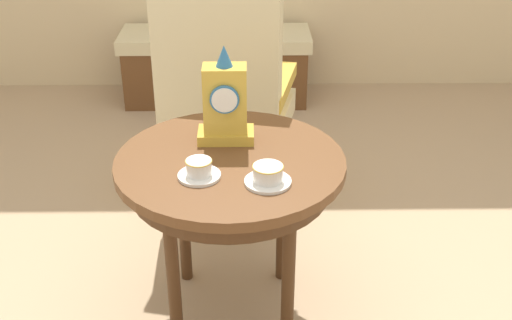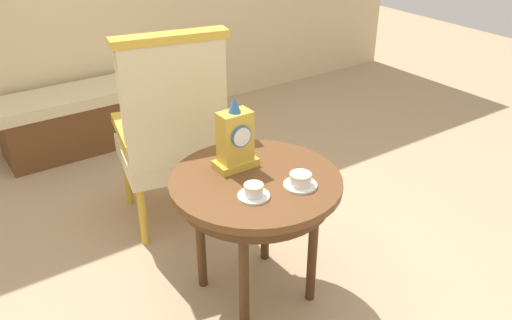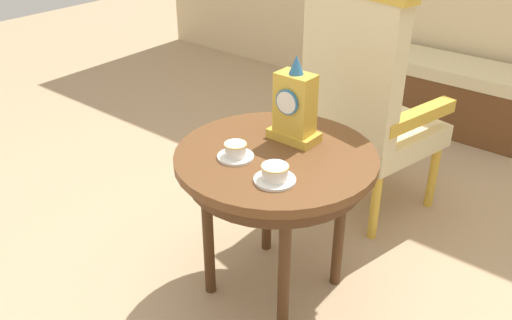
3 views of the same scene
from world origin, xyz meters
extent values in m
plane|color=tan|center=(0.00, 0.00, 0.00)|extent=(10.00, 10.00, 0.00)
cylinder|color=brown|center=(-0.07, -0.04, 0.62)|extent=(0.75, 0.75, 0.03)
cylinder|color=#482B16|center=(-0.07, -0.04, 0.57)|extent=(0.66, 0.66, 0.07)
cylinder|color=#482B16|center=(0.12, 0.15, 0.30)|extent=(0.04, 0.04, 0.60)
cylinder|color=#482B16|center=(-0.26, 0.15, 0.30)|extent=(0.04, 0.04, 0.60)
cylinder|color=#482B16|center=(-0.26, -0.23, 0.30)|extent=(0.04, 0.04, 0.60)
cylinder|color=#482B16|center=(0.12, -0.23, 0.30)|extent=(0.04, 0.04, 0.60)
cylinder|color=white|center=(-0.16, -0.16, 0.64)|extent=(0.13, 0.13, 0.01)
cylinder|color=white|center=(-0.16, -0.16, 0.67)|extent=(0.08, 0.08, 0.05)
torus|color=gold|center=(-0.16, -0.16, 0.69)|extent=(0.08, 0.08, 0.00)
cylinder|color=white|center=(0.05, -0.20, 0.64)|extent=(0.14, 0.14, 0.01)
cylinder|color=white|center=(0.05, -0.20, 0.67)|extent=(0.09, 0.09, 0.05)
torus|color=gold|center=(0.05, -0.20, 0.69)|extent=(0.10, 0.10, 0.00)
cube|color=gold|center=(-0.09, 0.09, 0.65)|extent=(0.19, 0.11, 0.04)
cube|color=gold|center=(-0.09, 0.09, 0.79)|extent=(0.14, 0.09, 0.23)
cylinder|color=teal|center=(-0.09, 0.04, 0.81)|extent=(0.10, 0.01, 0.10)
cylinder|color=white|center=(-0.09, 0.04, 0.81)|extent=(0.08, 0.00, 0.08)
cone|color=teal|center=(-0.09, 0.09, 0.94)|extent=(0.06, 0.06, 0.07)
cube|color=beige|center=(-0.09, 0.79, 0.41)|extent=(0.62, 0.62, 0.11)
cube|color=beige|center=(-0.14, 0.58, 0.78)|extent=(0.53, 0.20, 0.64)
cube|color=gold|center=(0.14, 0.74, 0.57)|extent=(0.17, 0.47, 0.06)
cube|color=gold|center=(-0.31, 0.84, 0.57)|extent=(0.17, 0.47, 0.06)
cylinder|color=gold|center=(0.17, 0.96, 0.18)|extent=(0.04, 0.04, 0.35)
cylinder|color=gold|center=(-0.26, 1.05, 0.18)|extent=(0.04, 0.04, 0.35)
cylinder|color=gold|center=(0.08, 0.53, 0.18)|extent=(0.04, 0.04, 0.35)
cylinder|color=gold|center=(-0.35, 0.62, 0.18)|extent=(0.04, 0.04, 0.35)
cube|color=beige|center=(-0.21, 1.95, 0.40)|extent=(1.17, 0.40, 0.08)
cube|color=brown|center=(-0.21, 1.95, 0.18)|extent=(1.12, 0.38, 0.36)
camera|label=1|loc=(-0.01, -1.86, 1.62)|focal=44.74mm
camera|label=2|loc=(-1.21, -1.71, 1.81)|focal=37.99mm
camera|label=3|loc=(1.01, -1.47, 1.59)|focal=38.87mm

